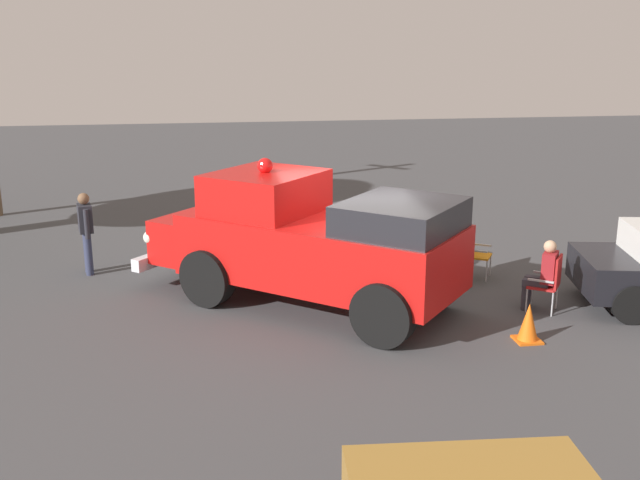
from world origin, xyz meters
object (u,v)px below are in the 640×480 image
Objects in this scene: vintage_fire_truck at (309,240)px; spectator_standing at (86,228)px; lawn_chair_spare at (472,249)px; lawn_chair_by_car at (452,254)px; spectator_seated at (543,273)px; traffic_cone at (528,323)px; lawn_chair_near_truck at (550,280)px.

spectator_standing is at bearing 149.44° from vintage_fire_truck.
spectator_standing is (-4.18, 2.47, -0.23)m from vintage_fire_truck.
lawn_chair_spare is at bearing 17.14° from vintage_fire_truck.
lawn_chair_by_car is 2.02m from spectator_seated.
lawn_chair_spare is 1.61× the size of traffic_cone.
vintage_fire_truck reaches higher than spectator_standing.
lawn_chair_spare is at bearing 30.39° from lawn_chair_by_car.
spectator_standing reaches higher than lawn_chair_near_truck.
traffic_cone is at bearing -122.45° from spectator_seated.
traffic_cone is at bearing -34.75° from vintage_fire_truck.
spectator_seated is at bearing 57.55° from traffic_cone.
traffic_cone is at bearing -127.48° from lawn_chair_near_truck.
vintage_fire_truck is 3.55× the size of spectator_standing.
vintage_fire_truck is at bearing 166.70° from spectator_seated.
traffic_cone is (0.26, -2.98, -0.28)m from lawn_chair_by_car.
vintage_fire_truck is at bearing 166.01° from lawn_chair_near_truck.
lawn_chair_by_car is 7.33m from spectator_standing.
lawn_chair_near_truck is 2.14m from lawn_chair_by_car.
spectator_seated reaches higher than lawn_chair_spare.
lawn_chair_by_car is (2.93, 0.76, -0.61)m from vintage_fire_truck.
lawn_chair_near_truck reaches higher than traffic_cone.
spectator_seated reaches higher than traffic_cone.
vintage_fire_truck is 3.66m from lawn_chair_spare.
vintage_fire_truck is 5.83× the size of lawn_chair_near_truck.
lawn_chair_by_car is at bearing 14.55° from vintage_fire_truck.
vintage_fire_truck is at bearing -165.45° from lawn_chair_by_car.
spectator_standing is (-8.29, 3.49, 0.37)m from lawn_chair_near_truck.
lawn_chair_spare reaches higher than traffic_cone.
spectator_seated is at bearing -22.65° from spectator_standing.
traffic_cone is (-0.26, -3.28, -0.28)m from lawn_chair_spare.
vintage_fire_truck is 3.09m from lawn_chair_by_car.
vintage_fire_truck is at bearing -162.86° from lawn_chair_spare.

